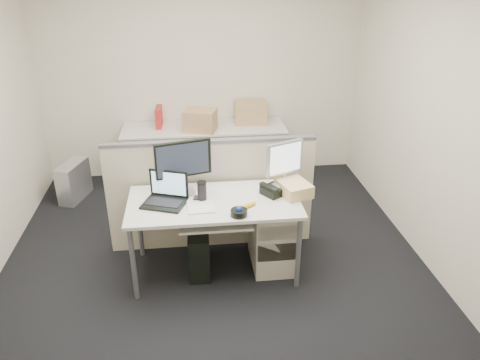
{
  "coord_description": "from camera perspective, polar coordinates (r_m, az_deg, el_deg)",
  "views": [
    {
      "loc": [
        -0.18,
        -3.6,
        2.66
      ],
      "look_at": [
        0.25,
        0.15,
        0.85
      ],
      "focal_mm": 35.0,
      "sensor_mm": 36.0,
      "label": 1
    }
  ],
  "objects": [
    {
      "name": "floor",
      "position": [
        4.49,
        -2.97,
        -10.85
      ],
      "size": [
        4.0,
        4.5,
        0.01
      ],
      "primitive_type": "cube",
      "color": "black",
      "rests_on": "ground"
    },
    {
      "name": "wall_back",
      "position": [
        6.0,
        -4.74,
        12.95
      ],
      "size": [
        4.0,
        0.02,
        2.7
      ],
      "primitive_type": "cube",
      "color": "beige",
      "rests_on": "ground"
    },
    {
      "name": "wall_front",
      "position": [
        1.89,
        0.82,
        -18.22
      ],
      "size": [
        4.0,
        0.02,
        2.7
      ],
      "primitive_type": "cube",
      "color": "beige",
      "rests_on": "ground"
    },
    {
      "name": "wall_right",
      "position": [
        4.41,
        23.64,
        6.18
      ],
      "size": [
        0.02,
        4.5,
        2.7
      ],
      "primitive_type": "cube",
      "color": "beige",
      "rests_on": "ground"
    },
    {
      "name": "desk",
      "position": [
        4.12,
        -3.18,
        -3.35
      ],
      "size": [
        1.5,
        0.75,
        0.73
      ],
      "color": "silver",
      "rests_on": "floor"
    },
    {
      "name": "keyboard_tray",
      "position": [
        3.99,
        -3.0,
        -5.16
      ],
      "size": [
        0.62,
        0.32,
        0.02
      ],
      "primitive_type": "cube",
      "color": "silver",
      "rests_on": "desk"
    },
    {
      "name": "drawer_pedestal",
      "position": [
        4.4,
        4.1,
        -6.51
      ],
      "size": [
        0.4,
        0.55,
        0.65
      ],
      "primitive_type": "cube",
      "color": "#AAA291",
      "rests_on": "floor"
    },
    {
      "name": "cubicle_partition",
      "position": [
        4.57,
        -3.5,
        -1.92
      ],
      "size": [
        2.0,
        0.06,
        1.1
      ],
      "primitive_type": "cube",
      "color": "#BDB69A",
      "rests_on": "floor"
    },
    {
      "name": "back_counter",
      "position": [
        6.0,
        -4.28,
        3.01
      ],
      "size": [
        2.0,
        0.6,
        0.72
      ],
      "primitive_type": "cube",
      "color": "#AAA291",
      "rests_on": "floor"
    },
    {
      "name": "monitor_main",
      "position": [
        4.14,
        -6.9,
        1.5
      ],
      "size": [
        0.53,
        0.31,
        0.5
      ],
      "primitive_type": "cube",
      "rotation": [
        0.0,
        0.0,
        0.26
      ],
      "color": "black",
      "rests_on": "desk"
    },
    {
      "name": "monitor_small",
      "position": [
        4.23,
        5.38,
        1.74
      ],
      "size": [
        0.41,
        0.31,
        0.45
      ],
      "primitive_type": "cube",
      "rotation": [
        0.0,
        0.0,
        0.4
      ],
      "color": "#B7B7BC",
      "rests_on": "desk"
    },
    {
      "name": "laptop",
      "position": [
        4.02,
        -9.34,
        -1.32
      ],
      "size": [
        0.42,
        0.37,
        0.26
      ],
      "primitive_type": "cube",
      "rotation": [
        0.0,
        0.0,
        -0.35
      ],
      "color": "black",
      "rests_on": "desk"
    },
    {
      "name": "trackball",
      "position": [
        3.85,
        -0.13,
        -4.01
      ],
      "size": [
        0.14,
        0.14,
        0.05
      ],
      "primitive_type": "cylinder",
      "rotation": [
        0.0,
        0.0,
        0.03
      ],
      "color": "black",
      "rests_on": "desk"
    },
    {
      "name": "desk_phone",
      "position": [
        4.21,
        4.33,
        -1.2
      ],
      "size": [
        0.29,
        0.28,
        0.07
      ],
      "primitive_type": "cube",
      "rotation": [
        0.0,
        0.0,
        0.59
      ],
      "color": "black",
      "rests_on": "desk"
    },
    {
      "name": "paper_stack",
      "position": [
        4.02,
        -4.85,
        -3.1
      ],
      "size": [
        0.24,
        0.3,
        0.01
      ],
      "primitive_type": "cube",
      "rotation": [
        0.0,
        0.0,
        0.06
      ],
      "color": "silver",
      "rests_on": "desk"
    },
    {
      "name": "sticky_pad",
      "position": [
        3.96,
        -3.8,
        -3.49
      ],
      "size": [
        0.1,
        0.1,
        0.01
      ],
      "primitive_type": "cube",
      "rotation": [
        0.0,
        0.0,
        0.42
      ],
      "color": "yellow",
      "rests_on": "desk"
    },
    {
      "name": "travel_mug",
      "position": [
        4.07,
        -4.66,
        -1.45
      ],
      "size": [
        0.09,
        0.09,
        0.17
      ],
      "primitive_type": "cylinder",
      "rotation": [
        0.0,
        0.0,
        0.17
      ],
      "color": "black",
      "rests_on": "desk"
    },
    {
      "name": "banana",
      "position": [
        3.97,
        0.96,
        -3.1
      ],
      "size": [
        0.18,
        0.13,
        0.04
      ],
      "primitive_type": "ellipsoid",
      "rotation": [
        0.0,
        0.0,
        0.51
      ],
      "color": "gold",
      "rests_on": "desk"
    },
    {
      "name": "cellphone",
      "position": [
        4.13,
        -5.33,
        -2.25
      ],
      "size": [
        0.07,
        0.1,
        0.01
      ],
      "primitive_type": "cube",
      "rotation": [
        0.0,
        0.0,
        -0.2
      ],
      "color": "black",
      "rests_on": "desk"
    },
    {
      "name": "manila_folders",
      "position": [
        4.2,
        6.57,
        -0.99
      ],
      "size": [
        0.32,
        0.37,
        0.12
      ],
      "primitive_type": "cube",
      "rotation": [
        0.0,
        0.0,
        0.3
      ],
      "color": "tan",
      "rests_on": "desk"
    },
    {
      "name": "keyboard",
      "position": [
        4.01,
        -2.34,
        -4.54
      ],
      "size": [
        0.46,
        0.18,
        0.03
      ],
      "primitive_type": "cube",
      "rotation": [
        0.0,
        0.0,
        -0.03
      ],
      "color": "black",
      "rests_on": "keyboard_tray"
    },
    {
      "name": "pc_tower_desk",
      "position": [
        4.37,
        -5.04,
        -8.46
      ],
      "size": [
        0.2,
        0.47,
        0.44
      ],
      "primitive_type": "cube",
      "rotation": [
        0.0,
        0.0,
        -0.02
      ],
      "color": "black",
      "rests_on": "floor"
    },
    {
      "name": "pc_tower_spare_dark",
      "position": [
        6.21,
        -14.0,
        1.52
      ],
      "size": [
        0.22,
        0.45,
        0.41
      ],
      "primitive_type": "cube",
      "rotation": [
        0.0,
        0.0,
        0.12
      ],
      "color": "black",
      "rests_on": "floor"
    },
    {
      "name": "pc_tower_spare_silver",
      "position": [
        5.94,
        -19.59,
        -0.11
      ],
      "size": [
        0.33,
        0.52,
        0.45
      ],
      "primitive_type": "cube",
      "rotation": [
        0.0,
        0.0,
        -0.31
      ],
      "color": "#B7B7BC",
      "rests_on": "floor"
    },
    {
      "name": "cardboard_box_left",
      "position": [
        5.71,
        -4.89,
        7.17
      ],
      "size": [
        0.44,
        0.38,
        0.28
      ],
      "primitive_type": "cube",
      "rotation": [
        0.0,
        0.0,
        -0.3
      ],
      "color": "tan",
      "rests_on": "back_counter"
    },
    {
      "name": "cardboard_box_right",
      "position": [
        5.98,
        1.31,
        8.17
      ],
      "size": [
        0.42,
        0.34,
        0.29
      ],
      "primitive_type": "cube",
      "rotation": [
        0.0,
        0.0,
        -0.07
      ],
      "color": "tan",
      "rests_on": "back_counter"
    },
    {
      "name": "red_binder",
      "position": [
        5.93,
        -9.84,
        7.51
      ],
      "size": [
        0.08,
        0.29,
        0.26
      ],
      "primitive_type": "cube",
      "rotation": [
        0.0,
        0.0,
        -0.05
      ],
      "color": "#AD1D1D",
      "rests_on": "back_counter"
    }
  ]
}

